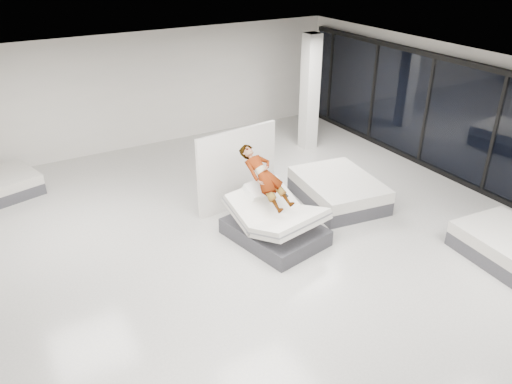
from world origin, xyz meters
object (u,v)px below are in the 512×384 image
Objects in this scene: person at (265,184)px; column at (310,93)px; remote at (285,195)px; hero_bed at (275,224)px; flat_bed_right_far at (338,190)px; divider_panel at (237,169)px.

column is at bearing 33.39° from person.
hero_bed is at bearing 168.03° from remote.
hero_bed is 2.20m from flat_bed_right_far.
divider_panel reaches higher than flat_bed_right_far.
remote is 2.10m from flat_bed_right_far.
hero_bed is 1.05× the size of divider_panel.
person is 0.67× the size of flat_bed_right_far.
divider_panel is 0.63× the size of column.
remote is (0.22, -0.00, 0.60)m from hero_bed.
hero_bed is 1.71m from divider_panel.
column reaches higher than remote.
divider_panel reaches higher than hero_bed.
remote is (0.28, -0.30, -0.16)m from person.
column reaches higher than divider_panel.
person is 0.44m from remote.
person is at bearing -170.86° from flat_bed_right_far.
flat_bed_right_far is at bearing 17.06° from hero_bed.
person reaches higher than remote.
column is at bearing 25.35° from divider_panel.
flat_bed_right_far is (2.10, 0.65, -0.07)m from hero_bed.
column reaches higher than flat_bed_right_far.
hero_bed reaches higher than flat_bed_right_far.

